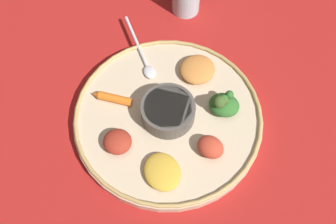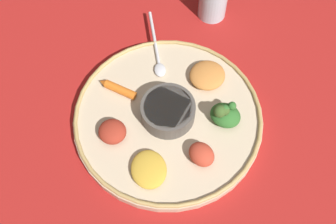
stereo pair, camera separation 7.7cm
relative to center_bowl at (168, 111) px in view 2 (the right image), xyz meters
name	(u,v)px [view 2 (the right image)]	position (x,y,z in m)	size (l,w,h in m)	color
ground_plane	(168,120)	(0.00, 0.00, -0.04)	(2.40, 2.40, 0.00)	maroon
platter	(168,118)	(0.00, 0.00, -0.03)	(0.37, 0.37, 0.02)	#C6B293
platter_rim	(168,115)	(0.00, 0.00, -0.02)	(0.37, 0.37, 0.01)	tan
center_bowl	(168,111)	(0.00, 0.00, 0.00)	(0.10, 0.10, 0.04)	#4C4742
spoon	(157,54)	(-0.08, -0.13, -0.02)	(0.10, 0.16, 0.01)	silver
greens_pile	(225,114)	(-0.08, 0.07, 0.00)	(0.07, 0.07, 0.05)	#2D6628
carrot_near_spoon	(118,89)	(0.04, -0.11, -0.01)	(0.05, 0.08, 0.02)	orange
mound_beet	(112,132)	(0.11, -0.03, -0.01)	(0.05, 0.05, 0.03)	maroon
mound_berbere_red	(202,154)	(0.01, 0.11, 0.00)	(0.05, 0.04, 0.03)	#B73D28
mound_squash	(207,75)	(-0.12, -0.02, -0.01)	(0.07, 0.07, 0.02)	#C67A38
mound_lentil_yellow	(149,169)	(0.10, 0.07, -0.01)	(0.08, 0.06, 0.02)	gold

